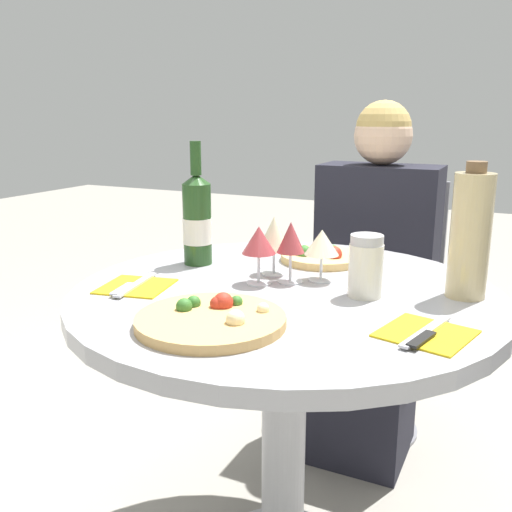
# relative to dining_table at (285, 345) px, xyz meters

# --- Properties ---
(dining_table) EXTENTS (0.98, 0.98, 0.75)m
(dining_table) POSITION_rel_dining_table_xyz_m (0.00, 0.00, 0.00)
(dining_table) COLOR #B2B2B7
(dining_table) RESTS_ON ground_plane
(chair_behind_diner) EXTENTS (0.40, 0.40, 0.91)m
(chair_behind_diner) POSITION_rel_dining_table_xyz_m (0.03, 0.82, -0.17)
(chair_behind_diner) COLOR slate
(chair_behind_diner) RESTS_ON ground_plane
(seated_diner) EXTENTS (0.40, 0.41, 1.18)m
(seated_diner) POSITION_rel_dining_table_xyz_m (0.03, 0.67, -0.09)
(seated_diner) COLOR black
(seated_diner) RESTS_ON ground_plane
(pizza_large) EXTENTS (0.29, 0.29, 0.05)m
(pizza_large) POSITION_rel_dining_table_xyz_m (-0.04, -0.27, 0.15)
(pizza_large) COLOR tan
(pizza_large) RESTS_ON dining_table
(pizza_small_far) EXTENTS (0.22, 0.22, 0.05)m
(pizza_small_far) POSITION_rel_dining_table_xyz_m (-0.01, 0.27, 0.15)
(pizza_small_far) COLOR #DBB26B
(pizza_small_far) RESTS_ON dining_table
(wine_bottle) EXTENTS (0.08, 0.08, 0.32)m
(wine_bottle) POSITION_rel_dining_table_xyz_m (-0.30, 0.11, 0.26)
(wine_bottle) COLOR #23471E
(wine_bottle) RESTS_ON dining_table
(tall_carafe) EXTENTS (0.08, 0.08, 0.29)m
(tall_carafe) POSITION_rel_dining_table_xyz_m (0.37, 0.12, 0.28)
(tall_carafe) COLOR tan
(tall_carafe) RESTS_ON dining_table
(sugar_shaker) EXTENTS (0.07, 0.07, 0.14)m
(sugar_shaker) POSITION_rel_dining_table_xyz_m (0.18, 0.03, 0.21)
(sugar_shaker) COLOR silver
(sugar_shaker) RESTS_ON dining_table
(wine_glass_back_right) EXTENTS (0.08, 0.08, 0.12)m
(wine_glass_back_right) POSITION_rel_dining_table_xyz_m (0.05, 0.10, 0.23)
(wine_glass_back_right) COLOR silver
(wine_glass_back_right) RESTS_ON dining_table
(wine_glass_front_left) EXTENTS (0.08, 0.08, 0.14)m
(wine_glass_front_left) POSITION_rel_dining_table_xyz_m (-0.07, 0.01, 0.24)
(wine_glass_front_left) COLOR silver
(wine_glass_front_left) RESTS_ON dining_table
(wine_glass_center) EXTENTS (0.07, 0.07, 0.15)m
(wine_glass_center) POSITION_rel_dining_table_xyz_m (-0.01, 0.06, 0.24)
(wine_glass_center) COLOR silver
(wine_glass_center) RESTS_ON dining_table
(wine_glass_back_left) EXTENTS (0.08, 0.08, 0.15)m
(wine_glass_back_left) POSITION_rel_dining_table_xyz_m (-0.07, 0.10, 0.24)
(wine_glass_back_left) COLOR silver
(wine_glass_back_left) RESTS_ON dining_table
(place_setting_left) EXTENTS (0.18, 0.19, 0.01)m
(place_setting_left) POSITION_rel_dining_table_xyz_m (-0.32, -0.14, 0.14)
(place_setting_left) COLOR gold
(place_setting_left) RESTS_ON dining_table
(place_setting_right) EXTENTS (0.18, 0.19, 0.01)m
(place_setting_right) POSITION_rel_dining_table_xyz_m (0.34, -0.15, 0.14)
(place_setting_right) COLOR gold
(place_setting_right) RESTS_ON dining_table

